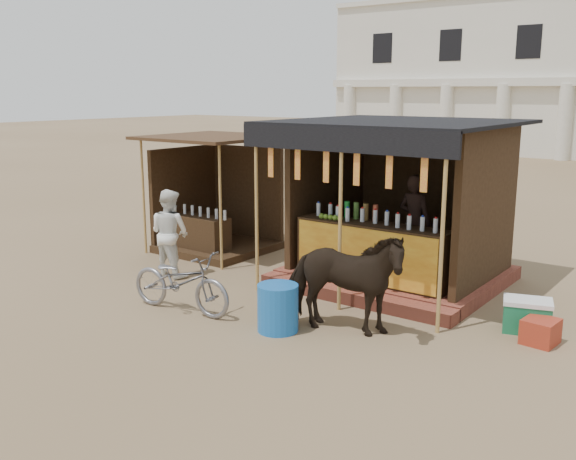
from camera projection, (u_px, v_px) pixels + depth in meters
The scene contains 9 objects.
ground at pixel (221, 325), 9.12m from camera, with size 120.00×120.00×0.00m, color #846B4C.
main_stall at pixel (397, 224), 10.94m from camera, with size 3.60×3.61×2.78m.
secondary_stall at pixel (213, 209), 13.33m from camera, with size 2.40×2.40×2.38m.
cow at pixel (343, 282), 8.65m from camera, with size 0.79×1.73×1.46m, color black.
motorbike at pixel (181, 282), 9.57m from camera, with size 0.62×1.78×0.93m, color gray.
bystander at pixel (170, 233), 11.38m from camera, with size 0.76×0.60×1.57m, color white.
blue_barrel at pixel (278, 308), 8.82m from camera, with size 0.57×0.57×0.66m, color #175EB0.
red_crate at pixel (540, 331), 8.41m from camera, with size 0.41×0.44×0.33m, color #9B2D19.
cooler at pixel (527, 315), 8.82m from camera, with size 0.74×0.61×0.46m.
Camera 1 is at (5.92, -6.34, 3.25)m, focal length 40.00 mm.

